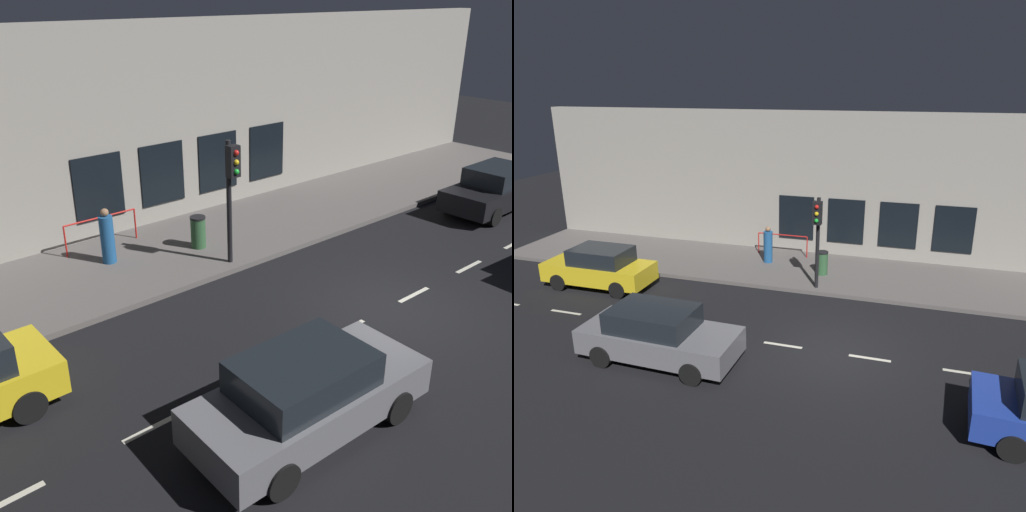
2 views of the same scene
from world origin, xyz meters
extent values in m
plane|color=black|center=(0.00, 0.00, 0.00)|extent=(60.00, 60.00, 0.00)
cube|color=#5B5654|center=(6.25, 0.00, 0.07)|extent=(4.50, 32.00, 0.15)
cube|color=gray|center=(8.80, 0.00, 3.20)|extent=(0.60, 32.00, 6.40)
cube|color=black|center=(8.47, -3.38, 1.74)|extent=(0.04, 1.61, 1.98)
cube|color=black|center=(8.47, -1.13, 1.74)|extent=(0.04, 1.61, 1.98)
cube|color=black|center=(8.47, 1.13, 1.74)|extent=(0.04, 1.61, 1.98)
cube|color=black|center=(8.47, 3.38, 1.74)|extent=(0.04, 1.61, 1.98)
cube|color=beige|center=(0.00, -3.60, 0.00)|extent=(0.12, 1.20, 0.01)
cube|color=beige|center=(0.00, -1.00, 0.00)|extent=(0.12, 1.20, 0.01)
cube|color=beige|center=(0.00, 1.60, 0.00)|extent=(0.12, 1.20, 0.01)
cube|color=beige|center=(0.00, 4.20, 0.00)|extent=(0.12, 1.20, 0.01)
cube|color=beige|center=(0.00, 6.80, 0.00)|extent=(0.12, 1.20, 0.01)
cube|color=beige|center=(0.00, 9.40, 0.00)|extent=(0.12, 1.20, 0.01)
cylinder|color=black|center=(4.43, 1.54, 1.89)|extent=(0.14, 0.14, 3.47)
cube|color=black|center=(4.23, 1.54, 3.10)|extent=(0.26, 0.32, 0.84)
sphere|color=red|center=(4.09, 1.54, 3.36)|extent=(0.15, 0.15, 0.15)
sphere|color=gold|center=(4.09, 1.54, 3.10)|extent=(0.15, 0.15, 0.15)
sphere|color=green|center=(4.09, 1.54, 2.85)|extent=(0.15, 0.15, 0.15)
cylinder|color=black|center=(-1.65, -4.40, 0.32)|extent=(0.26, 0.65, 0.64)
cylinder|color=black|center=(-3.30, -4.31, 0.32)|extent=(0.26, 0.65, 0.64)
cube|color=slate|center=(-1.83, 4.69, 0.63)|extent=(1.94, 4.53, 0.70)
cube|color=black|center=(-1.82, 4.87, 1.28)|extent=(1.66, 2.37, 0.60)
cylinder|color=black|center=(-1.01, 3.27, 0.32)|extent=(0.24, 0.65, 0.64)
cylinder|color=black|center=(-2.71, 3.32, 0.32)|extent=(0.24, 0.65, 0.64)
cylinder|color=black|center=(-0.94, 6.05, 0.32)|extent=(0.24, 0.65, 0.64)
cylinder|color=black|center=(-2.64, 6.10, 0.32)|extent=(0.24, 0.65, 0.64)
cube|color=gold|center=(2.41, 9.67, 0.63)|extent=(1.72, 4.16, 0.70)
cube|color=black|center=(2.41, 9.50, 1.28)|extent=(1.51, 2.17, 0.60)
cylinder|color=black|center=(1.61, 10.95, 0.32)|extent=(0.22, 0.64, 0.64)
cylinder|color=black|center=(3.19, 10.96, 0.32)|extent=(0.22, 0.64, 0.64)
cylinder|color=black|center=(1.62, 8.38, 0.32)|extent=(0.22, 0.64, 0.64)
cylinder|color=black|center=(3.20, 8.38, 0.32)|extent=(0.22, 0.64, 0.64)
cylinder|color=#1E5189|center=(6.63, 4.15, 0.84)|extent=(0.49, 0.49, 1.38)
sphere|color=#936B4C|center=(6.63, 4.15, 1.64)|extent=(0.22, 0.22, 0.22)
cube|color=#936B4C|center=(6.73, 4.18, 1.64)|extent=(0.06, 0.07, 0.06)
cylinder|color=#2D5633|center=(5.87, 1.61, 0.60)|extent=(0.44, 0.44, 0.90)
cylinder|color=black|center=(5.87, 1.61, 1.08)|extent=(0.47, 0.47, 0.06)
cylinder|color=red|center=(7.70, 2.68, 0.62)|extent=(0.05, 0.05, 0.95)
cylinder|color=red|center=(7.70, 4.93, 0.62)|extent=(0.05, 0.05, 0.95)
cylinder|color=red|center=(7.70, 3.80, 1.10)|extent=(0.05, 2.26, 0.05)
camera|label=1|loc=(-7.58, 10.82, 7.18)|focal=41.37mm
camera|label=2|loc=(-12.98, -2.01, 7.48)|focal=35.22mm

